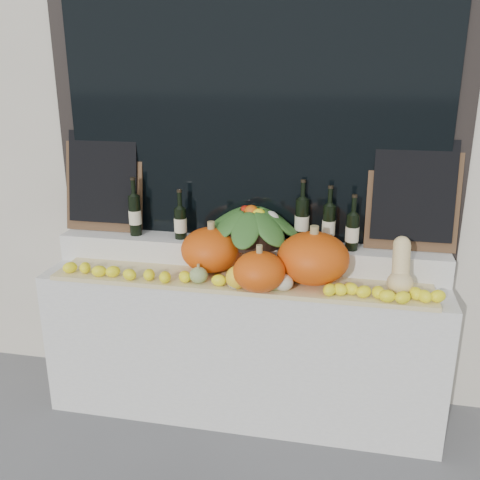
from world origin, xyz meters
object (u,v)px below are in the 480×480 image
(pumpkin_right, at_px, (313,258))
(produce_bowl, at_px, (251,224))
(pumpkin_left, at_px, (212,250))
(butternut_squash, at_px, (401,269))
(wine_bottle_tall, at_px, (302,220))

(pumpkin_right, distance_m, produce_bowl, 0.45)
(produce_bowl, bearing_deg, pumpkin_right, -29.39)
(pumpkin_right, bearing_deg, pumpkin_left, 173.86)
(pumpkin_left, distance_m, produce_bowl, 0.28)
(produce_bowl, bearing_deg, butternut_squash, -16.71)
(wine_bottle_tall, bearing_deg, butternut_squash, -29.41)
(pumpkin_left, height_order, produce_bowl, produce_bowl)
(pumpkin_right, distance_m, wine_bottle_tall, 0.31)
(pumpkin_right, height_order, produce_bowl, produce_bowl)
(butternut_squash, height_order, produce_bowl, produce_bowl)
(pumpkin_right, bearing_deg, produce_bowl, 150.61)
(butternut_squash, relative_size, produce_bowl, 0.47)
(butternut_squash, relative_size, wine_bottle_tall, 0.76)
(pumpkin_left, relative_size, butternut_squash, 1.22)
(pumpkin_left, distance_m, wine_bottle_tall, 0.55)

